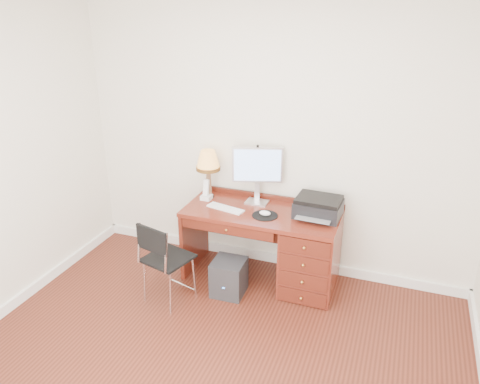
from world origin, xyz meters
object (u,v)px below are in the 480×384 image
at_px(monitor, 258,168).
at_px(desk, 293,247).
at_px(equipment_box, 229,277).
at_px(phone, 206,194).
at_px(printer, 318,207).
at_px(chair, 164,255).
at_px(leg_lamp, 208,163).

bearing_deg(monitor, desk, -42.93).
bearing_deg(equipment_box, desk, 32.72).
xyz_separation_m(phone, equipment_box, (0.41, -0.44, -0.64)).
height_order(printer, chair, printer).
xyz_separation_m(phone, chair, (-0.09, -0.77, -0.32)).
distance_m(printer, phone, 1.15).
bearing_deg(equipment_box, leg_lamp, 127.55).
distance_m(monitor, chair, 1.23).
bearing_deg(equipment_box, printer, 29.26).
bearing_deg(leg_lamp, chair, -95.83).
bearing_deg(phone, monitor, 14.54).
distance_m(desk, printer, 0.48).
distance_m(printer, equipment_box, 1.09).
xyz_separation_m(desk, equipment_box, (-0.53, -0.36, -0.24)).
height_order(leg_lamp, equipment_box, leg_lamp).
bearing_deg(monitor, chair, -142.28).
xyz_separation_m(leg_lamp, equipment_box, (0.41, -0.50, -0.94)).
relative_size(printer, leg_lamp, 0.88).
bearing_deg(chair, desk, 48.93).
bearing_deg(phone, chair, -95.25).
xyz_separation_m(chair, equipment_box, (0.50, 0.33, -0.32)).
height_order(desk, phone, phone).
bearing_deg(equipment_box, monitor, 78.15).
height_order(monitor, phone, monitor).
height_order(leg_lamp, phone, leg_lamp).
distance_m(leg_lamp, chair, 1.04).
bearing_deg(printer, chair, -145.20).
xyz_separation_m(desk, printer, (0.21, 0.08, 0.43)).
bearing_deg(leg_lamp, printer, -3.04).
xyz_separation_m(desk, leg_lamp, (-0.94, 0.14, 0.70)).
xyz_separation_m(desk, phone, (-0.94, 0.07, 0.40)).
bearing_deg(phone, equipment_box, -45.62).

